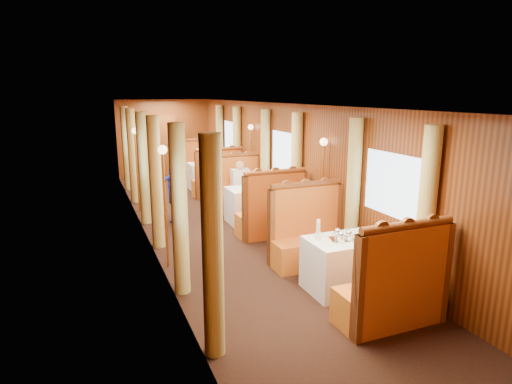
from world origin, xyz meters
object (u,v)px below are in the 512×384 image
banquette_mid_aft (237,193)px  steward (175,183)px  teapot_back (337,235)px  tea_tray (342,239)px  banquette_near_fwd (393,292)px  fruit_plate (369,237)px  rose_vase_far (207,157)px  table_mid (252,205)px  banquette_mid_fwd (272,215)px  teapot_left (341,239)px  teapot_right (349,237)px  banquette_near_aft (309,239)px  table_near (344,264)px  rose_vase_mid (251,180)px  table_far (208,176)px  passenger (241,182)px  banquette_far_aft (199,169)px  banquette_far_fwd (218,181)px

banquette_mid_aft → steward: bearing=-159.7°
teapot_back → tea_tray: bearing=-62.8°
banquette_near_fwd → fruit_plate: bearing=71.1°
tea_tray → rose_vase_far: bearing=89.4°
table_mid → steward: (-1.55, 0.44, 0.52)m
banquette_mid_fwd → teapot_back: (-0.11, -2.44, 0.39)m
teapot_left → rose_vase_far: rose_vase_far is taller
banquette_mid_aft → teapot_right: 4.63m
banquette_near_aft → teapot_back: bearing=-96.6°
table_near → tea_tray: size_ratio=3.09×
banquette_mid_aft → rose_vase_mid: size_ratio=3.72×
banquette_mid_aft → teapot_left: size_ratio=8.62×
banquette_near_aft → table_mid: size_ratio=1.28×
rose_vase_mid → steward: (-1.52, 0.44, -0.04)m
table_mid → tea_tray: 3.54m
table_far → teapot_left: bearing=-91.3°
table_mid → rose_vase_far: rose_vase_far is taller
banquette_near_aft → table_far: size_ratio=1.28×
table_mid → passenger: (-0.00, 0.73, 0.37)m
banquette_near_aft → banquette_mid_fwd: same height
banquette_mid_aft → tea_tray: size_ratio=3.94×
banquette_far_aft → fruit_plate: bearing=-87.8°
banquette_near_aft → teapot_left: 1.22m
passenger → tea_tray: bearing=-90.9°
banquette_near_fwd → fruit_plate: size_ratio=5.89×
rose_vase_mid → banquette_near_aft: bearing=-89.2°
table_mid → banquette_far_aft: bearing=90.0°
banquette_far_fwd → table_mid: bearing=-90.0°
banquette_near_fwd → teapot_left: size_ratio=8.62×
table_near → steward: steward is taller
table_far → steward: size_ratio=0.59×
table_far → passenger: (-0.00, -2.77, 0.37)m
banquette_mid_aft → teapot_left: banquette_mid_aft is taller
table_near → teapot_back: (-0.11, 0.04, 0.43)m
table_near → passenger: 4.25m
banquette_mid_fwd → banquette_mid_aft: bearing=90.0°
table_near → teapot_left: teapot_left is taller
banquette_near_aft → fruit_plate: 1.22m
table_near → passenger: (-0.00, 4.23, 0.37)m
fruit_plate → rose_vase_far: (-0.30, 7.12, 0.16)m
banquette_mid_aft → banquette_far_fwd: (0.00, 1.47, 0.00)m
table_near → table_far: size_ratio=1.00×
teapot_back → banquette_mid_aft: bearing=78.8°
table_mid → passenger: 0.82m
table_near → tea_tray: (-0.07, -0.02, 0.38)m
table_near → banquette_far_aft: size_ratio=0.78×
banquette_mid_fwd → banquette_far_fwd: 3.50m
banquette_mid_fwd → teapot_left: (-0.17, -2.62, 0.39)m
teapot_left → steward: size_ratio=0.09×
rose_vase_mid → rose_vase_far: same height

